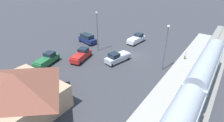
# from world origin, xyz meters

# --- Properties ---
(ground_plane) EXTENTS (200.00, 200.00, 0.00)m
(ground_plane) POSITION_xyz_m (0.00, 0.00, 0.00)
(ground_plane) COLOR #38383D
(railway_track) EXTENTS (4.80, 70.00, 0.30)m
(railway_track) POSITION_xyz_m (-14.00, 0.00, 0.09)
(railway_track) COLOR gray
(railway_track) RESTS_ON ground
(platform) EXTENTS (3.20, 46.00, 0.30)m
(platform) POSITION_xyz_m (-10.00, 0.00, 0.15)
(platform) COLOR #A8A399
(platform) RESTS_ON ground
(station_building) EXTENTS (10.87, 9.26, 5.26)m
(station_building) POSITION_xyz_m (4.00, 22.00, 2.73)
(station_building) COLOR tan
(station_building) RESTS_ON ground
(pedestrian_on_platform) EXTENTS (0.36, 0.36, 1.71)m
(pedestrian_on_platform) POSITION_xyz_m (-9.47, -4.22, 1.28)
(pedestrian_on_platform) COLOR brown
(pedestrian_on_platform) RESTS_ON platform
(pickup_red) EXTENTS (3.18, 5.71, 2.14)m
(pickup_red) POSITION_xyz_m (7.59, 7.23, 1.03)
(pickup_red) COLOR red
(pickup_red) RESTS_ON ground
(pickup_white) EXTENTS (2.47, 5.56, 2.14)m
(pickup_white) POSITION_xyz_m (2.94, -7.31, 1.03)
(pickup_white) COLOR white
(pickup_white) RESTS_ON ground
(pickup_silver) EXTENTS (3.14, 5.70, 2.14)m
(pickup_silver) POSITION_xyz_m (1.12, 3.90, 1.03)
(pickup_silver) COLOR silver
(pickup_silver) RESTS_ON ground
(pickup_green) EXTENTS (3.13, 5.70, 2.14)m
(pickup_green) POSITION_xyz_m (11.53, 12.43, 1.03)
(pickup_green) COLOR #236638
(pickup_green) RESTS_ON ground
(suv_navy) EXTENTS (5.19, 3.10, 2.22)m
(suv_navy) POSITION_xyz_m (12.70, -0.26, 1.15)
(suv_navy) COLOR navy
(suv_navy) RESTS_ON ground
(light_pole_near_platform) EXTENTS (0.44, 0.44, 8.29)m
(light_pole_near_platform) POSITION_xyz_m (-7.20, 1.67, 5.17)
(light_pole_near_platform) COLOR #515156
(light_pole_near_platform) RESTS_ON ground
(light_pole_lot_center) EXTENTS (0.44, 0.44, 8.63)m
(light_pole_lot_center) POSITION_xyz_m (7.70, 1.82, 5.35)
(light_pole_lot_center) COLOR #515156
(light_pole_lot_center) RESTS_ON ground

